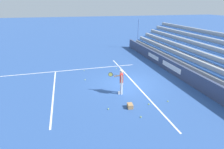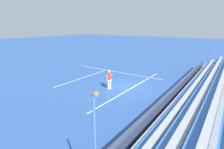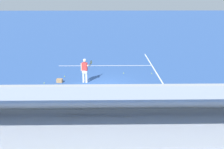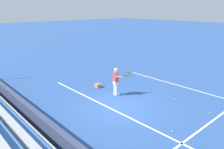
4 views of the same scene
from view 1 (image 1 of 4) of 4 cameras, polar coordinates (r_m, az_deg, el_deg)
The scene contains 15 objects.
ground_plane at distance 13.57m, azimuth 5.21°, elevation -2.90°, with size 160.00×160.00×0.00m, color #2D5193.
court_baseline_white at distance 13.73m, azimuth 7.18°, elevation -2.65°, with size 12.00×0.10×0.01m, color white.
court_sideline_white at distance 16.63m, azimuth -12.84°, elevation 1.43°, with size 0.10×12.00×0.01m, color white.
court_service_line_white at distance 12.90m, azimuth -18.54°, elevation -5.41°, with size 8.22×0.10×0.01m, color white.
back_wall_sponsor_board at distance 15.42m, azimuth 21.20°, elevation 0.98°, with size 23.06×0.25×1.10m.
bleacher_stand at distance 16.99m, azimuth 28.57°, elevation 2.50°, with size 21.91×4.00×3.85m.
tennis_player at distance 11.67m, azimuth 2.94°, elevation -2.30°, with size 0.75×0.95×1.71m.
ball_box_cardboard at distance 10.48m, azimuth 5.92°, elevation -10.15°, with size 0.40×0.30×0.26m, color #A87F51.
tennis_ball_toward_net at distance 10.33m, azimuth -1.25°, elevation -11.20°, with size 0.07×0.07×0.07m, color #CCE533.
tennis_ball_far_left at distance 9.82m, azimuth 9.39°, elevation -13.52°, with size 0.07×0.07×0.07m, color #CCE533.
tennis_ball_stray_back at distance 11.62m, azimuth 17.76°, elevation -8.30°, with size 0.07×0.07×0.07m, color #CCE533.
tennis_ball_far_right at distance 16.54m, azimuth 1.45°, elevation 1.99°, with size 0.07×0.07×0.07m, color #CCE533.
tennis_ball_on_baseline at distance 11.01m, azimuth 11.93°, elevation -9.45°, with size 0.07×0.07×0.07m, color #CCE533.
tennis_ball_by_box at distance 16.27m, azimuth -9.07°, elevation 1.36°, with size 0.07×0.07×0.07m, color #CCE533.
tennis_ball_midcourt at distance 14.22m, azimuth -8.80°, elevation -1.73°, with size 0.07×0.07×0.07m, color #CCE533.
Camera 1 is at (-11.52, 4.36, 5.68)m, focal length 28.00 mm.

